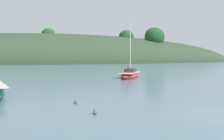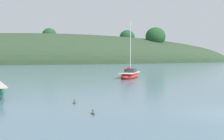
{
  "view_description": "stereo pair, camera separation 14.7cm",
  "coord_description": "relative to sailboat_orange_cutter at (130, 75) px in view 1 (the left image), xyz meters",
  "views": [
    {
      "loc": [
        -9.94,
        -11.06,
        2.97
      ],
      "look_at": [
        0.0,
        20.0,
        1.2
      ],
      "focal_mm": 45.19,
      "sensor_mm": 36.0,
      "label": 1
    },
    {
      "loc": [
        -9.8,
        -11.1,
        2.97
      ],
      "look_at": [
        0.0,
        20.0,
        1.2
      ],
      "focal_mm": 45.19,
      "sensor_mm": 36.0,
      "label": 2
    }
  ],
  "objects": [
    {
      "name": "sailboat_orange_cutter",
      "position": [
        0.0,
        0.0,
        0.0
      ],
      "size": [
        4.8,
        5.8,
        7.44
      ],
      "color": "red",
      "rests_on": "ground"
    },
    {
      "name": "duck_lead",
      "position": [
        -10.14,
        -16.88,
        -0.31
      ],
      "size": [
        0.22,
        0.43,
        0.24
      ],
      "color": "brown",
      "rests_on": "ground"
    },
    {
      "name": "mooring_buoy_channel",
      "position": [
        2.94,
        5.53,
        -0.24
      ],
      "size": [
        0.44,
        0.44,
        0.54
      ],
      "color": "orange",
      "rests_on": "ground"
    },
    {
      "name": "duck_lone_right",
      "position": [
        -9.79,
        -20.28,
        -0.31
      ],
      "size": [
        0.2,
        0.43,
        0.24
      ],
      "color": "brown",
      "rests_on": "ground"
    },
    {
      "name": "far_shoreline_hill",
      "position": [
        -3.36,
        68.79,
        -0.24
      ],
      "size": [
        150.0,
        36.0,
        24.38
      ],
      "color": "#2D422B",
      "rests_on": "ground"
    }
  ]
}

